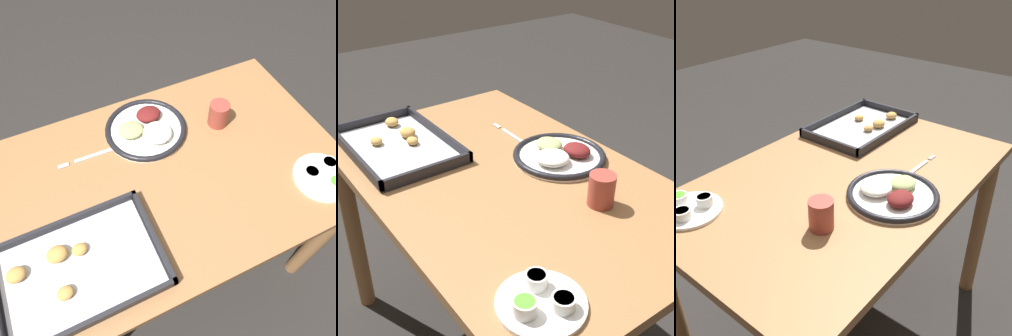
{
  "view_description": "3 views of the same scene",
  "coord_description": "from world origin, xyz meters",
  "views": [
    {
      "loc": [
        0.24,
        0.52,
        1.61
      ],
      "look_at": [
        -0.0,
        0.0,
        0.77
      ],
      "focal_mm": 35.0,
      "sensor_mm": 36.0,
      "label": 1
    },
    {
      "loc": [
        -0.92,
        0.66,
        1.44
      ],
      "look_at": [
        -0.0,
        0.0,
        0.77
      ],
      "focal_mm": 50.0,
      "sensor_mm": 36.0,
      "label": 2
    },
    {
      "loc": [
        -0.87,
        -0.69,
        1.42
      ],
      "look_at": [
        -0.0,
        0.0,
        0.77
      ],
      "focal_mm": 42.0,
      "sensor_mm": 36.0,
      "label": 3
    }
  ],
  "objects": [
    {
      "name": "saucer_plate",
      "position": [
        -0.43,
        0.22,
        0.76
      ],
      "size": [
        0.18,
        0.18,
        0.04
      ],
      "color": "white",
      "rests_on": "dining_table"
    },
    {
      "name": "drinking_cup",
      "position": [
        -0.25,
        -0.12,
        0.79
      ],
      "size": [
        0.07,
        0.07,
        0.09
      ],
      "color": "#993D33",
      "rests_on": "dining_table"
    },
    {
      "name": "dining_table",
      "position": [
        0.0,
        0.0,
        0.62
      ],
      "size": [
        1.15,
        0.73,
        0.74
      ],
      "color": "olive",
      "rests_on": "ground_plane"
    },
    {
      "name": "fork",
      "position": [
        0.19,
        -0.17,
        0.75
      ],
      "size": [
        0.22,
        0.02,
        0.0
      ],
      "rotation": [
        0.0,
        0.0,
        -0.02
      ],
      "color": "silver",
      "rests_on": "dining_table"
    },
    {
      "name": "dinner_plate",
      "position": [
        -0.01,
        -0.19,
        0.76
      ],
      "size": [
        0.28,
        0.28,
        0.05
      ],
      "color": "white",
      "rests_on": "dining_table"
    },
    {
      "name": "ground_plane",
      "position": [
        0.0,
        0.0,
        0.0
      ],
      "size": [
        8.0,
        8.0,
        0.0
      ],
      "primitive_type": "plane",
      "color": "#282623"
    },
    {
      "name": "baking_tray",
      "position": [
        0.34,
        0.17,
        0.75
      ],
      "size": [
        0.43,
        0.29,
        0.04
      ],
      "color": "black",
      "rests_on": "dining_table"
    }
  ]
}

